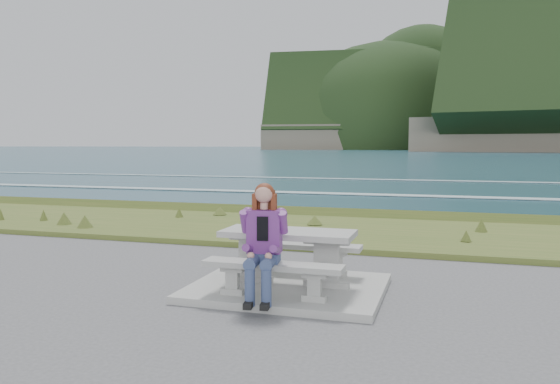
{
  "coord_description": "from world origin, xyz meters",
  "views": [
    {
      "loc": [
        2.06,
        -7.09,
        2.02
      ],
      "look_at": [
        -0.49,
        1.2,
        1.27
      ],
      "focal_mm": 35.0,
      "sensor_mm": 36.0,
      "label": 1
    }
  ],
  "objects": [
    {
      "name": "concrete_slab",
      "position": [
        0.0,
        0.0,
        0.05
      ],
      "size": [
        2.6,
        2.1,
        0.1
      ],
      "primitive_type": "cube",
      "color": "gray",
      "rests_on": "ground"
    },
    {
      "name": "seated_woman",
      "position": [
        -0.09,
        -0.84,
        0.63
      ],
      "size": [
        0.5,
        0.77,
        1.45
      ],
      "rotation": [
        0.0,
        0.0,
        0.14
      ],
      "color": "navy",
      "rests_on": "concrete_slab"
    },
    {
      "name": "ocean",
      "position": [
        0.0,
        25.09,
        -1.74
      ],
      "size": [
        1600.0,
        1600.0,
        0.09
      ],
      "color": "#1F4759",
      "rests_on": "ground"
    },
    {
      "name": "bench_landward",
      "position": [
        0.0,
        -0.7,
        0.45
      ],
      "size": [
        1.8,
        0.35,
        0.45
      ],
      "color": "gray",
      "rests_on": "concrete_slab"
    },
    {
      "name": "grass_verge",
      "position": [
        0.0,
        5.0,
        0.0
      ],
      "size": [
        160.0,
        4.5,
        0.22
      ],
      "primitive_type": "cube",
      "color": "#3D5921",
      "rests_on": "ground"
    },
    {
      "name": "shore_drop",
      "position": [
        0.0,
        7.9,
        0.0
      ],
      "size": [
        160.0,
        0.8,
        2.2
      ],
      "primitive_type": "cube",
      "color": "#6A5C4F",
      "rests_on": "ground"
    },
    {
      "name": "bench_seaward",
      "position": [
        0.0,
        0.7,
        0.45
      ],
      "size": [
        1.8,
        0.35,
        0.45
      ],
      "color": "gray",
      "rests_on": "concrete_slab"
    },
    {
      "name": "picnic_table",
      "position": [
        0.0,
        0.0,
        0.68
      ],
      "size": [
        1.8,
        0.75,
        0.75
      ],
      "color": "gray",
      "rests_on": "concrete_slab"
    }
  ]
}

